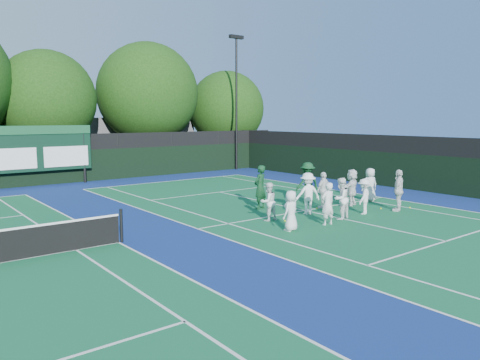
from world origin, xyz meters
TOP-DOWN VIEW (x-y plane):
  - ground at (0.00, 0.00)m, footprint 120.00×120.00m
  - court_apron at (-6.00, 1.00)m, footprint 34.00×32.00m
  - near_court at (0.00, 1.00)m, footprint 11.05×23.85m
  - back_fence at (-6.00, 16.00)m, footprint 34.00×0.08m
  - divider_fence_right at (9.00, 1.00)m, footprint 0.08×32.00m
  - scoreboard at (-7.01, 15.59)m, footprint 6.00×0.21m
  - clubhouse at (-2.00, 24.00)m, footprint 18.00×6.00m
  - light_pole_right at (7.50, 15.70)m, footprint 1.20×0.30m
  - tree_c at (-5.23, 19.58)m, footprint 6.47×6.47m
  - tree_d at (2.14, 19.58)m, footprint 7.57×7.57m
  - tree_e at (9.49, 19.58)m, footprint 6.35×6.35m
  - tennis_ball_0 at (-0.75, 0.90)m, footprint 0.07×0.07m
  - tennis_ball_1 at (0.72, 0.95)m, footprint 0.07×0.07m
  - tennis_ball_2 at (2.91, -0.81)m, footprint 0.07×0.07m
  - tennis_ball_3 at (-2.15, -0.04)m, footprint 0.07×0.07m
  - tennis_ball_4 at (0.54, 2.50)m, footprint 0.07×0.07m
  - tennis_ball_5 at (4.10, -1.48)m, footprint 0.07×0.07m
  - player_front_0 at (-3.01, -1.25)m, footprint 0.80×0.62m
  - player_front_1 at (-1.28, -1.42)m, footprint 0.62×0.44m
  - player_front_2 at (-0.09, -1.04)m, footprint 0.91×0.76m
  - player_front_3 at (1.44, -1.00)m, footprint 1.10×0.88m
  - player_front_4 at (3.14, -1.50)m, footprint 1.15×0.83m
  - player_back_0 at (-2.55, 0.50)m, footprint 0.75×0.60m
  - player_back_1 at (-0.44, 0.42)m, footprint 1.27×0.95m
  - player_back_2 at (1.10, 0.94)m, footprint 1.00×0.53m
  - player_back_3 at (2.59, 0.57)m, footprint 1.63×0.97m
  - player_back_4 at (4.13, 0.71)m, footprint 0.90×0.72m
  - coach_left at (-1.28, 2.49)m, footprint 0.82×0.66m
  - coach_right at (1.50, 2.32)m, footprint 1.31×0.85m

SIDE VIEW (x-z plane):
  - ground at x=0.00m, z-range 0.00..0.00m
  - court_apron at x=-6.00m, z-range 0.00..0.01m
  - near_court at x=0.00m, z-range 0.01..0.01m
  - tennis_ball_0 at x=-0.75m, z-range 0.00..0.07m
  - tennis_ball_1 at x=0.72m, z-range 0.00..0.07m
  - tennis_ball_2 at x=2.91m, z-range 0.00..0.07m
  - tennis_ball_3 at x=-2.15m, z-range 0.00..0.07m
  - tennis_ball_4 at x=0.54m, z-range 0.00..0.07m
  - tennis_ball_5 at x=4.10m, z-range 0.00..0.07m
  - player_front_0 at x=-3.01m, z-range 0.00..1.46m
  - player_front_3 at x=1.44m, z-range 0.00..1.49m
  - player_back_0 at x=-2.55m, z-range 0.00..1.51m
  - player_back_4 at x=4.13m, z-range 0.00..1.61m
  - player_front_1 at x=-1.28m, z-range 0.00..1.62m
  - player_back_2 at x=1.10m, z-range 0.00..1.62m
  - player_front_2 at x=-0.09m, z-range 0.00..1.66m
  - player_back_3 at x=2.59m, z-range 0.00..1.68m
  - player_back_1 at x=-0.44m, z-range 0.00..1.75m
  - player_front_4 at x=3.14m, z-range 0.00..1.81m
  - coach_right at x=1.50m, z-range 0.00..1.92m
  - coach_left at x=-1.28m, z-range 0.00..1.95m
  - back_fence at x=-6.00m, z-range -0.14..2.86m
  - divider_fence_right at x=9.00m, z-range -0.14..2.86m
  - clubhouse at x=-2.00m, z-range 0.00..4.00m
  - scoreboard at x=-7.01m, z-range 0.42..3.97m
  - tree_e at x=9.49m, z-range 0.62..8.55m
  - tree_c at x=-5.23m, z-range 0.81..9.23m
  - tree_d at x=2.14m, z-range 0.82..10.42m
  - light_pole_right at x=7.50m, z-range 1.24..11.36m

